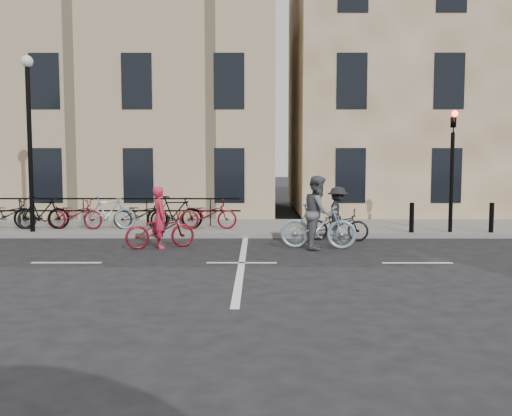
{
  "coord_description": "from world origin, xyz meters",
  "views": [
    {
      "loc": [
        0.37,
        -12.81,
        2.38
      ],
      "look_at": [
        0.32,
        1.81,
        1.1
      ],
      "focal_mm": 40.0,
      "sensor_mm": 36.0,
      "label": 1
    }
  ],
  "objects_px": {
    "lamp_post": "(29,121)",
    "cyclist_grey": "(318,219)",
    "cyclist_pink": "(160,227)",
    "traffic_light": "(452,156)",
    "cyclist_dark": "(338,219)"
  },
  "relations": [
    {
      "from": "lamp_post",
      "to": "cyclist_grey",
      "type": "relative_size",
      "value": 2.56
    },
    {
      "from": "cyclist_grey",
      "to": "cyclist_pink",
      "type": "bearing_deg",
      "value": 97.44
    },
    {
      "from": "cyclist_pink",
      "to": "cyclist_grey",
      "type": "distance_m",
      "value": 4.19
    },
    {
      "from": "lamp_post",
      "to": "traffic_light",
      "type": "bearing_deg",
      "value": -0.27
    },
    {
      "from": "lamp_post",
      "to": "cyclist_dark",
      "type": "bearing_deg",
      "value": -5.38
    },
    {
      "from": "traffic_light",
      "to": "cyclist_grey",
      "type": "relative_size",
      "value": 1.89
    },
    {
      "from": "cyclist_dark",
      "to": "cyclist_grey",
      "type": "bearing_deg",
      "value": 165.56
    },
    {
      "from": "lamp_post",
      "to": "cyclist_grey",
      "type": "height_order",
      "value": "lamp_post"
    },
    {
      "from": "lamp_post",
      "to": "cyclist_dark",
      "type": "relative_size",
      "value": 2.85
    },
    {
      "from": "cyclist_pink",
      "to": "cyclist_grey",
      "type": "relative_size",
      "value": 0.94
    },
    {
      "from": "traffic_light",
      "to": "cyclist_pink",
      "type": "relative_size",
      "value": 2.01
    },
    {
      "from": "lamp_post",
      "to": "cyclist_dark",
      "type": "distance_m",
      "value": 9.65
    },
    {
      "from": "cyclist_pink",
      "to": "traffic_light",
      "type": "bearing_deg",
      "value": -95.96
    },
    {
      "from": "lamp_post",
      "to": "cyclist_grey",
      "type": "distance_m",
      "value": 9.18
    },
    {
      "from": "cyclist_pink",
      "to": "cyclist_dark",
      "type": "xyz_separation_m",
      "value": [
        4.91,
        1.34,
        0.05
      ]
    }
  ]
}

